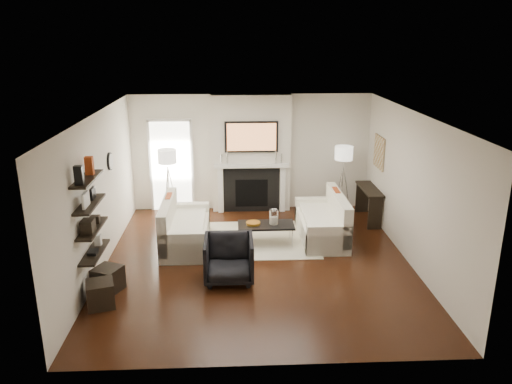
{
  "coord_description": "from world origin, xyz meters",
  "views": [
    {
      "loc": [
        -0.43,
        -8.3,
        3.97
      ],
      "look_at": [
        0.0,
        0.6,
        1.15
      ],
      "focal_mm": 35.0,
      "sensor_mm": 36.0,
      "label": 1
    }
  ],
  "objects_px": {
    "loveseat_left_base": "(186,235)",
    "armchair": "(229,257)",
    "loveseat_right_base": "(321,229)",
    "ottoman_near": "(108,279)",
    "coffee_table": "(266,225)",
    "lamp_right_shade": "(344,153)",
    "lamp_left_shade": "(167,156)"
  },
  "relations": [
    {
      "from": "lamp_right_shade",
      "to": "loveseat_right_base",
      "type": "bearing_deg",
      "value": -116.87
    },
    {
      "from": "loveseat_right_base",
      "to": "lamp_right_shade",
      "type": "xyz_separation_m",
      "value": [
        0.7,
        1.39,
        1.24
      ]
    },
    {
      "from": "loveseat_left_base",
      "to": "coffee_table",
      "type": "height_order",
      "value": "same"
    },
    {
      "from": "loveseat_left_base",
      "to": "lamp_right_shade",
      "type": "relative_size",
      "value": 4.5
    },
    {
      "from": "loveseat_right_base",
      "to": "lamp_right_shade",
      "type": "relative_size",
      "value": 4.5
    },
    {
      "from": "coffee_table",
      "to": "armchair",
      "type": "bearing_deg",
      "value": -116.07
    },
    {
      "from": "loveseat_right_base",
      "to": "coffee_table",
      "type": "relative_size",
      "value": 1.64
    },
    {
      "from": "loveseat_right_base",
      "to": "ottoman_near",
      "type": "distance_m",
      "value": 4.31
    },
    {
      "from": "loveseat_left_base",
      "to": "loveseat_right_base",
      "type": "bearing_deg",
      "value": 4.77
    },
    {
      "from": "coffee_table",
      "to": "ottoman_near",
      "type": "xyz_separation_m",
      "value": [
        -2.68,
        -1.75,
        -0.2
      ]
    },
    {
      "from": "ottoman_near",
      "to": "coffee_table",
      "type": "bearing_deg",
      "value": 33.19
    },
    {
      "from": "lamp_right_shade",
      "to": "armchair",
      "type": "bearing_deg",
      "value": -129.56
    },
    {
      "from": "loveseat_right_base",
      "to": "ottoman_near",
      "type": "bearing_deg",
      "value": -152.44
    },
    {
      "from": "loveseat_left_base",
      "to": "lamp_right_shade",
      "type": "height_order",
      "value": "lamp_right_shade"
    },
    {
      "from": "loveseat_left_base",
      "to": "lamp_left_shade",
      "type": "relative_size",
      "value": 4.5
    },
    {
      "from": "coffee_table",
      "to": "lamp_right_shade",
      "type": "distance_m",
      "value": 2.68
    },
    {
      "from": "loveseat_left_base",
      "to": "ottoman_near",
      "type": "xyz_separation_m",
      "value": [
        -1.1,
        -1.77,
        -0.01
      ]
    },
    {
      "from": "loveseat_left_base",
      "to": "ottoman_near",
      "type": "height_order",
      "value": "loveseat_left_base"
    },
    {
      "from": "armchair",
      "to": "lamp_right_shade",
      "type": "bearing_deg",
      "value": 50.32
    },
    {
      "from": "ottoman_near",
      "to": "lamp_right_shade",
      "type": "bearing_deg",
      "value": 36.79
    },
    {
      "from": "coffee_table",
      "to": "ottoman_near",
      "type": "height_order",
      "value": "coffee_table"
    },
    {
      "from": "loveseat_right_base",
      "to": "lamp_right_shade",
      "type": "distance_m",
      "value": 1.99
    },
    {
      "from": "loveseat_right_base",
      "to": "lamp_left_shade",
      "type": "distance_m",
      "value": 3.65
    },
    {
      "from": "armchair",
      "to": "ottoman_near",
      "type": "xyz_separation_m",
      "value": [
        -1.95,
        -0.27,
        -0.22
      ]
    },
    {
      "from": "loveseat_left_base",
      "to": "lamp_right_shade",
      "type": "distance_m",
      "value": 3.98
    },
    {
      "from": "lamp_right_shade",
      "to": "lamp_left_shade",
      "type": "bearing_deg",
      "value": -178.18
    },
    {
      "from": "loveseat_left_base",
      "to": "lamp_left_shade",
      "type": "xyz_separation_m",
      "value": [
        -0.48,
        1.49,
        1.24
      ]
    },
    {
      "from": "loveseat_right_base",
      "to": "coffee_table",
      "type": "xyz_separation_m",
      "value": [
        -1.14,
        -0.24,
        0.19
      ]
    },
    {
      "from": "loveseat_right_base",
      "to": "ottoman_near",
      "type": "height_order",
      "value": "loveseat_right_base"
    },
    {
      "from": "coffee_table",
      "to": "lamp_right_shade",
      "type": "relative_size",
      "value": 2.75
    },
    {
      "from": "loveseat_left_base",
      "to": "armchair",
      "type": "bearing_deg",
      "value": -60.33
    },
    {
      "from": "loveseat_left_base",
      "to": "coffee_table",
      "type": "distance_m",
      "value": 1.59
    }
  ]
}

